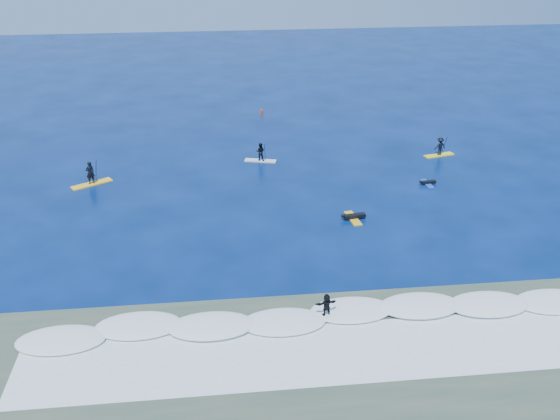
{
  "coord_description": "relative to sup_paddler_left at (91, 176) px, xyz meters",
  "views": [
    {
      "loc": [
        -6.32,
        -38.45,
        21.05
      ],
      "look_at": [
        -1.74,
        2.88,
        0.6
      ],
      "focal_mm": 40.0,
      "sensor_mm": 36.0,
      "label": 1
    }
  ],
  "objects": [
    {
      "name": "marker_buoy",
      "position": [
        15.74,
        17.69,
        -0.42
      ],
      "size": [
        0.31,
        0.31,
        0.74
      ],
      "rotation": [
        0.0,
        0.0,
        0.35
      ],
      "color": "red",
      "rests_on": "ground"
    },
    {
      "name": "breaking_wave",
      "position": [
        16.71,
        -20.65,
        -0.74
      ],
      "size": [
        40.0,
        6.0,
        0.3
      ],
      "primitive_type": "cube",
      "color": "white",
      "rests_on": "ground"
    },
    {
      "name": "prone_paddler_far",
      "position": [
        27.89,
        -3.07,
        -0.61
      ],
      "size": [
        1.47,
        1.87,
        0.39
      ],
      "rotation": [
        0.0,
        0.0,
        1.66
      ],
      "color": "blue",
      "rests_on": "ground"
    },
    {
      "name": "sup_paddler_right",
      "position": [
        31.1,
        3.24,
        0.05
      ],
      "size": [
        3.0,
        1.42,
        2.04
      ],
      "rotation": [
        0.0,
        0.0,
        0.25
      ],
      "color": "yellow",
      "rests_on": "ground"
    },
    {
      "name": "ground",
      "position": [
        16.71,
        -10.65,
        -0.74
      ],
      "size": [
        160.0,
        160.0,
        0.0
      ],
      "primitive_type": "plane",
      "color": "#031741",
      "rests_on": "ground"
    },
    {
      "name": "sup_paddler_left",
      "position": [
        0.0,
        0.0,
        0.0
      ],
      "size": [
        3.33,
        2.48,
        2.38
      ],
      "rotation": [
        0.0,
        0.0,
        0.54
      ],
      "color": "yellow",
      "rests_on": "ground"
    },
    {
      "name": "shallow_water",
      "position": [
        16.71,
        -24.65,
        -0.74
      ],
      "size": [
        90.0,
        13.0,
        0.01
      ],
      "primitive_type": "cube",
      "color": "#324537",
      "rests_on": "ground"
    },
    {
      "name": "wave_surfer",
      "position": [
        16.17,
        -20.64,
        0.08
      ],
      "size": [
        2.07,
        0.93,
        1.45
      ],
      "rotation": [
        0.0,
        0.0,
        0.2
      ],
      "color": "white",
      "rests_on": "breaking_wave"
    },
    {
      "name": "prone_paddler_near",
      "position": [
        20.35,
        -8.64,
        -0.57
      ],
      "size": [
        1.89,
        2.42,
        0.5
      ],
      "rotation": [
        0.0,
        0.0,
        1.69
      ],
      "color": "yellow",
      "rests_on": "ground"
    },
    {
      "name": "sup_paddler_center",
      "position": [
        14.45,
        3.68,
        0.01
      ],
      "size": [
        2.94,
        1.41,
        2.0
      ],
      "rotation": [
        0.0,
        0.0,
        -0.26
      ],
      "color": "silver",
      "rests_on": "ground"
    },
    {
      "name": "whitewater",
      "position": [
        16.71,
        -23.65,
        -0.74
      ],
      "size": [
        34.0,
        5.0,
        0.02
      ],
      "primitive_type": "cube",
      "color": "silver",
      "rests_on": "ground"
    }
  ]
}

